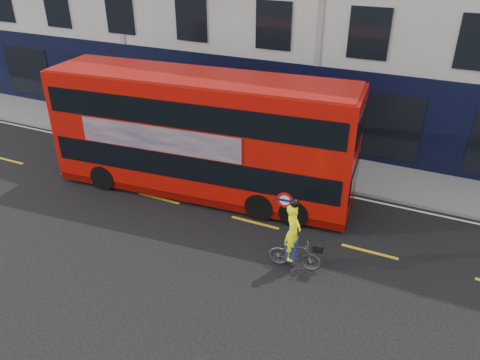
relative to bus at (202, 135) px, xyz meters
The scene contains 7 objects.
ground 4.54m from the bus, 45.42° to the right, with size 120.00×120.00×0.00m, color black.
pavement 5.17m from the bus, 54.04° to the left, with size 60.00×3.00×0.12m, color gray.
kerb 4.21m from the bus, 39.57° to the left, with size 60.00×0.12×0.13m, color slate.
road_edge_line 4.09m from the bus, 35.60° to the left, with size 58.00×0.10×0.01m, color silver.
lane_dashes 3.82m from the bus, 24.82° to the right, with size 58.00×0.12×0.01m, color gold, non-canonical shape.
bus is the anchor object (origin of this frame).
cyclist 5.80m from the bus, 32.49° to the right, with size 1.65×0.71×2.41m.
Camera 1 is at (5.26, -11.20, 9.19)m, focal length 35.00 mm.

